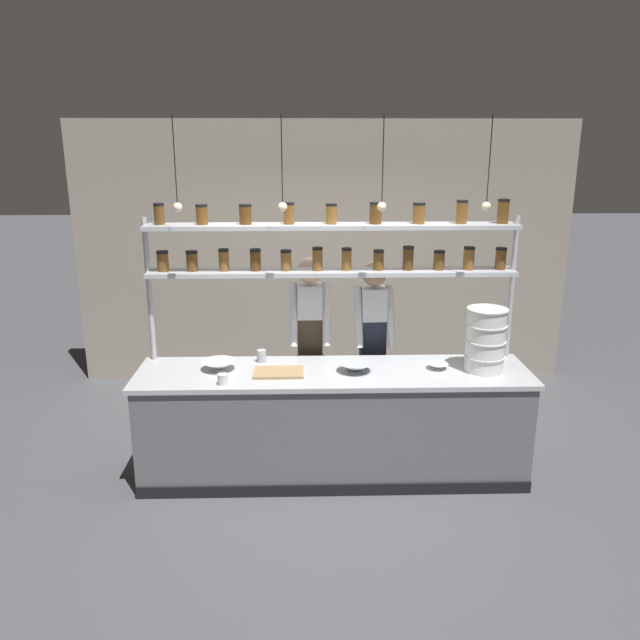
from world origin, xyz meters
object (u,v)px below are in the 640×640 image
chef_left (310,338)px  prep_bowl_center_back (219,365)px  chef_center (373,340)px  serving_cup_front (262,356)px  serving_cup_by_board (223,379)px  container_stack (485,340)px  prep_bowl_center_front (438,366)px  spice_shelf_unit (334,254)px  prep_bowl_near_left (356,367)px  cutting_board (279,372)px

chef_left → prep_bowl_center_back: (-0.75, -0.53, -0.06)m
chef_left → chef_center: bearing=1.2°
serving_cup_front → serving_cup_by_board: serving_cup_front is taller
container_stack → prep_bowl_center_front: size_ratio=3.06×
container_stack → serving_cup_by_board: 2.11m
spice_shelf_unit → serving_cup_front: spice_shelf_unit is taller
chef_center → prep_bowl_near_left: (-0.21, -0.63, -0.03)m
container_stack → prep_bowl_center_front: 0.44m
spice_shelf_unit → chef_left: 0.87m
prep_bowl_center_front → container_stack: bearing=-7.9°
container_stack → serving_cup_by_board: container_stack is taller
spice_shelf_unit → chef_left: spice_shelf_unit is taller
spice_shelf_unit → prep_bowl_center_back: size_ratio=11.02×
cutting_board → prep_bowl_center_back: 0.50m
spice_shelf_unit → prep_bowl_near_left: 0.95m
prep_bowl_center_front → prep_bowl_center_back: size_ratio=0.61×
spice_shelf_unit → prep_bowl_near_left: spice_shelf_unit is taller
container_stack → chef_center: bearing=142.9°
spice_shelf_unit → container_stack: bearing=-16.4°
chef_left → chef_center: size_ratio=1.02×
container_stack → prep_bowl_center_front: container_stack is taller
chef_center → container_stack: size_ratio=3.26×
serving_cup_front → cutting_board: bearing=-61.9°
cutting_board → serving_cup_by_board: size_ratio=4.68×
serving_cup_by_board → serving_cup_front: bearing=62.3°
chef_left → serving_cup_by_board: bearing=-129.3°
prep_bowl_near_left → prep_bowl_center_front: size_ratio=1.64×
prep_bowl_center_back → prep_bowl_near_left: bearing=-3.8°
chef_center → prep_bowl_center_front: size_ratio=9.96×
container_stack → serving_cup_front: 1.85m
spice_shelf_unit → container_stack: 1.41m
cutting_board → prep_bowl_center_back: (-0.49, 0.11, 0.03)m
prep_bowl_center_front → serving_cup_front: bearing=171.8°
container_stack → prep_bowl_center_back: bearing=177.9°
cutting_board → serving_cup_front: serving_cup_front is taller
spice_shelf_unit → chef_left: bearing=127.6°
spice_shelf_unit → cutting_board: spice_shelf_unit is taller
spice_shelf_unit → prep_bowl_center_back: spice_shelf_unit is taller
chef_left → prep_bowl_center_back: bearing=-145.5°
prep_bowl_center_front → cutting_board: bearing=-176.6°
cutting_board → prep_bowl_near_left: (0.62, 0.03, 0.03)m
prep_bowl_center_back → container_stack: bearing=-2.1°
chef_left → prep_bowl_center_front: (1.04, -0.56, -0.07)m
prep_bowl_center_front → serving_cup_front: (-1.46, 0.21, 0.03)m
container_stack → cutting_board: (-1.66, -0.03, -0.25)m
prep_bowl_near_left → serving_cup_front: (-0.78, 0.26, 0.01)m
chef_left → prep_bowl_near_left: size_ratio=6.21×
prep_bowl_center_front → spice_shelf_unit: bearing=160.2°
spice_shelf_unit → serving_cup_by_board: bearing=-145.5°
chef_left → chef_center: 0.57m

